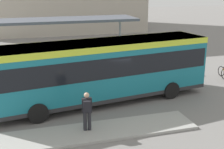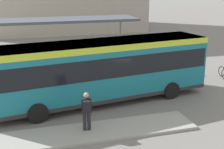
% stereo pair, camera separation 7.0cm
% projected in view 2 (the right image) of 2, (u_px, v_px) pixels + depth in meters
% --- Properties ---
extents(ground_plane, '(120.00, 120.00, 0.00)m').
position_uv_depth(ground_plane, '(102.00, 101.00, 16.44)').
color(ground_plane, slate).
extents(curb_island, '(9.92, 1.80, 0.12)m').
position_uv_depth(curb_island, '(79.00, 134.00, 12.78)').
color(curb_island, '#9E9E99').
rests_on(curb_island, ground_plane).
extents(city_bus, '(11.80, 4.17, 3.19)m').
position_uv_depth(city_bus, '(101.00, 67.00, 15.92)').
color(city_bus, '#197284').
rests_on(city_bus, ground_plane).
extents(pedestrian_waiting, '(0.42, 0.45, 1.65)m').
position_uv_depth(pedestrian_waiting, '(87.00, 109.00, 12.69)').
color(pedestrian_waiting, '#232328').
rests_on(pedestrian_waiting, curb_island).
extents(station_shelter, '(12.86, 3.05, 3.60)m').
position_uv_depth(station_shelter, '(45.00, 21.00, 21.46)').
color(station_shelter, '#4C515B').
rests_on(station_shelter, ground_plane).
extents(potted_planter_near_shelter, '(0.95, 0.95, 1.41)m').
position_uv_depth(potted_planter_near_shelter, '(114.00, 65.00, 20.71)').
color(potted_planter_near_shelter, slate).
rests_on(potted_planter_near_shelter, ground_plane).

